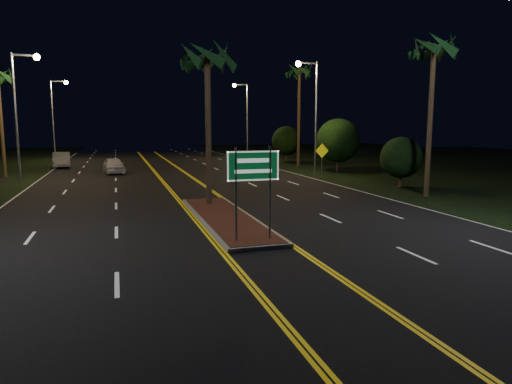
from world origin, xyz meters
name	(u,v)px	position (x,y,z in m)	size (l,w,h in m)	color
ground	(281,268)	(0.00, 0.00, 0.00)	(120.00, 120.00, 0.00)	black
grass_right	(478,166)	(30.00, 25.00, 0.00)	(40.00, 110.00, 0.01)	black
median_island	(225,218)	(0.00, 7.00, 0.08)	(2.25, 10.25, 0.17)	gray
highway_sign	(253,175)	(0.00, 2.80, 2.40)	(1.80, 0.08, 3.20)	gray
streetlight_left_mid	(21,102)	(-10.61, 24.00, 5.66)	(1.91, 0.44, 9.00)	gray
streetlight_left_far	(56,111)	(-10.61, 44.00, 5.66)	(1.91, 0.44, 9.00)	gray
streetlight_right_mid	(312,105)	(10.61, 22.00, 5.66)	(1.91, 0.44, 9.00)	gray
streetlight_right_far	(244,112)	(10.61, 42.00, 5.66)	(1.91, 0.44, 9.00)	gray
palm_median	(207,57)	(0.00, 10.50, 7.28)	(2.40, 2.40, 8.30)	#382819
palm_right_near	(434,48)	(12.50, 10.00, 8.21)	(2.40, 2.40, 9.30)	#382819
palm_right_far	(299,72)	(12.80, 30.00, 9.14)	(2.40, 2.40, 10.30)	#382819
shrub_near	(401,158)	(13.50, 14.00, 1.95)	(2.70, 2.70, 3.30)	#382819
shrub_mid	(338,141)	(14.00, 24.00, 2.73)	(3.78, 3.78, 4.62)	#382819
shrub_far	(286,141)	(13.80, 36.00, 2.34)	(3.24, 3.24, 3.96)	#382819
car_near	(114,164)	(-4.64, 28.61, 0.78)	(2.01, 4.70, 1.57)	white
car_far	(61,159)	(-9.50, 35.98, 0.85)	(2.18, 5.09, 1.70)	#ACB0B6
warning_sign	(322,155)	(10.80, 20.35, 1.74)	(1.11, 0.11, 2.65)	gray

